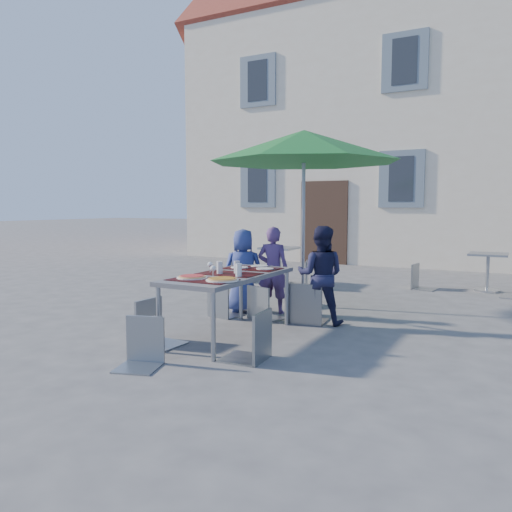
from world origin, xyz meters
The scene contains 22 objects.
ground centered at (0.00, 0.00, 0.00)m, with size 90.00×90.00×0.00m, color #4F4F52.
building centered at (0.00, 11.50, 4.85)m, with size 13.60×8.20×11.10m.
dining_table centered at (-0.29, -0.22, 0.70)m, with size 0.80×1.85×0.76m.
pizza_near_left centered at (-0.45, -0.73, 0.77)m, with size 0.34×0.34×0.03m.
pizza_near_right centered at (-0.06, -0.73, 0.77)m, with size 0.35×0.35×0.03m.
glassware centered at (-0.26, -0.30, 0.83)m, with size 0.54×0.46×0.15m.
place_settings centered at (-0.29, 0.41, 0.76)m, with size 0.60×0.48×0.01m.
child_0 centered at (-0.84, 1.08, 0.61)m, with size 0.59×0.38×1.21m, color #33428E.
child_1 centered at (-0.44, 1.24, 0.62)m, with size 0.45×0.30×1.25m, color #583976.
child_2 centered at (0.40, 0.93, 0.64)m, with size 0.62×0.36×1.28m, color #1B1C3C.
chair_0 centered at (-0.94, 0.66, 0.49)m, with size 0.42×0.43×0.84m.
chair_1 centered at (-0.36, 0.77, 0.51)m, with size 0.48×0.49×0.88m.
chair_2 centered at (0.24, 0.85, 0.60)m, with size 0.51×0.51×1.02m.
chair_3 centered at (-0.88, -0.84, 0.56)m, with size 0.44×0.44×0.95m.
chair_4 centered at (0.38, -0.87, 0.56)m, with size 0.46×0.45×0.96m.
chair_5 centered at (-0.50, -1.51, 0.51)m, with size 0.49×0.49×0.88m.
patio_umbrella centered at (-0.25, 1.88, 2.40)m, with size 2.87×2.87×2.66m.
cafe_table_0 centered at (-1.58, 3.86, 0.48)m, with size 0.67×0.67×0.72m.
bg_chair_l_0 centered at (-2.36, 3.61, 0.61)m, with size 0.46×0.46×1.03m.
bg_chair_r_0 centered at (-0.95, 3.47, 0.57)m, with size 0.56×0.55×0.97m.
cafe_table_1 centered at (2.17, 4.69, 0.45)m, with size 0.65×0.65×0.69m.
bg_chair_l_1 centered at (1.05, 4.40, 0.51)m, with size 0.44×0.44×0.88m.
Camera 1 is at (2.69, -5.12, 1.53)m, focal length 35.00 mm.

